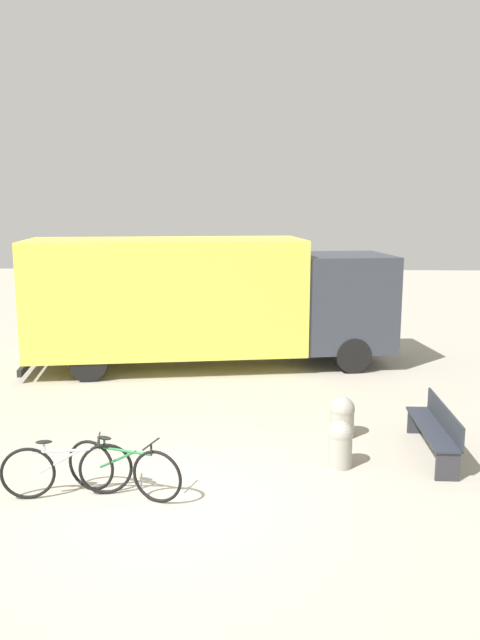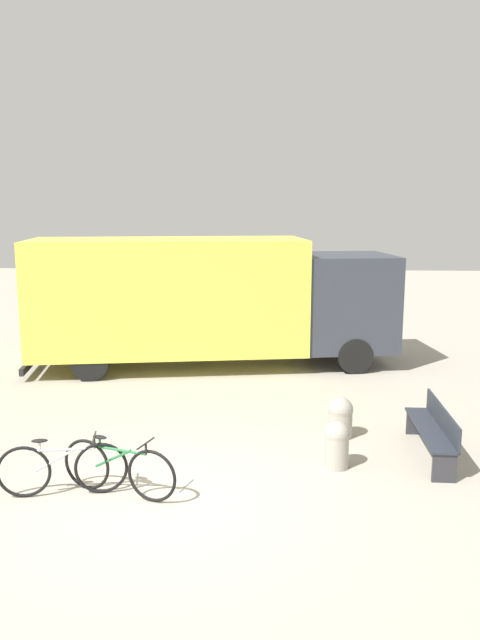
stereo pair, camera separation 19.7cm
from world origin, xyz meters
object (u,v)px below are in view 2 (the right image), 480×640
bollard_near_bench (337,443)px  bollard_far_bench (340,417)px  park_bench (434,428)px  bicycle_middle (118,468)px  delivery_truck (208,297)px  bicycle_near (62,468)px

bollard_near_bench → bollard_far_bench: (0.18, 1.25, -0.02)m
park_bench → bicycle_middle: bicycle_middle is taller
bollard_near_bench → bollard_far_bench: size_ratio=1.03×
bollard_near_bench → bollard_far_bench: bollard_near_bench is taller
park_bench → bollard_far_bench: park_bench is taller
delivery_truck → bicycle_near: size_ratio=5.19×
delivery_truck → bollard_far_bench: bearing=-68.4°
delivery_truck → bollard_far_bench: delivery_truck is taller
delivery_truck → bollard_far_bench: size_ratio=12.80×
delivery_truck → bollard_far_bench: (2.74, -4.65, -1.33)m
bicycle_near → bollard_near_bench: (3.80, 1.13, -0.00)m
park_bench → bicycle_middle: size_ratio=1.19×
bicycle_middle → bollard_near_bench: bearing=37.9°
park_bench → bicycle_near: (-5.37, -1.64, -0.08)m
delivery_truck → bicycle_middle: 7.13m
bicycle_near → bicycle_middle: same height
bicycle_middle → bollard_far_bench: bicycle_middle is taller
bicycle_near → bollard_far_bench: bearing=20.6°
bollard_near_bench → park_bench: bearing=18.0°
bicycle_middle → bollard_far_bench: 3.99m
delivery_truck → bollard_far_bench: 5.56m
park_bench → bicycle_near: bearing=107.7°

